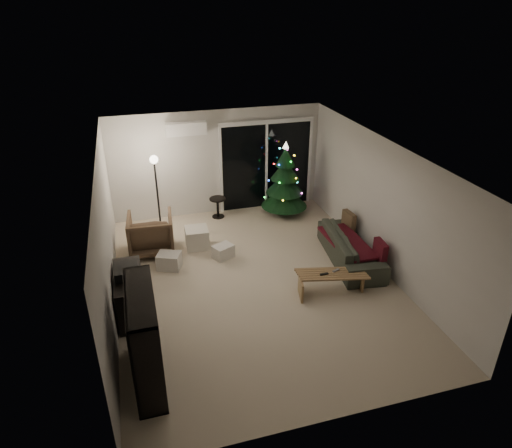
{
  "coord_description": "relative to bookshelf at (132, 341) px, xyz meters",
  "views": [
    {
      "loc": [
        -1.96,
        -6.86,
        4.83
      ],
      "look_at": [
        0.1,
        0.3,
        1.05
      ],
      "focal_mm": 32.0,
      "sensor_mm": 36.0,
      "label": 1
    }
  ],
  "objects": [
    {
      "name": "armchair",
      "position": [
        0.5,
        3.57,
        -0.29
      ],
      "size": [
        0.96,
        0.99,
        0.83
      ],
      "primitive_type": "imported",
      "rotation": [
        0.0,
        0.0,
        3.06
      ],
      "color": "brown",
      "rests_on": "floor"
    },
    {
      "name": "christmas_tree",
      "position": [
        3.75,
        4.57,
        0.19
      ],
      "size": [
        1.45,
        1.45,
        1.8
      ],
      "primitive_type": "cone",
      "rotation": [
        0.0,
        0.0,
        0.38
      ],
      "color": "#12371D",
      "rests_on": "floor"
    },
    {
      "name": "cushion_a",
      "position": [
        4.55,
        2.75,
        -0.17
      ],
      "size": [
        0.15,
        0.4,
        0.39
      ],
      "primitive_type": "cube",
      "rotation": [
        0.0,
        0.0,
        0.09
      ],
      "color": "brown",
      "rests_on": "sofa"
    },
    {
      "name": "remote_b",
      "position": [
        3.57,
        1.27,
        -0.31
      ],
      "size": [
        0.15,
        0.09,
        0.02
      ],
      "primitive_type": "cube",
      "rotation": [
        0.0,
        0.0,
        0.35
      ],
      "color": "slate",
      "rests_on": "coffee_table"
    },
    {
      "name": "cardboard_box_a",
      "position": [
        0.76,
        2.82,
        -0.55
      ],
      "size": [
        0.53,
        0.48,
        0.31
      ],
      "primitive_type": "cube",
      "rotation": [
        0.0,
        0.0,
        -0.39
      ],
      "color": "silver",
      "rests_on": "floor"
    },
    {
      "name": "side_table",
      "position": [
        2.15,
        4.8,
        -0.46
      ],
      "size": [
        0.44,
        0.44,
        0.49
      ],
      "primitive_type": "cylinder",
      "rotation": [
        0.0,
        0.0,
        0.15
      ],
      "color": "black",
      "rests_on": "floor"
    },
    {
      "name": "floor_lamp",
      "position": [
        0.75,
        4.32,
        0.18
      ],
      "size": [
        0.28,
        0.28,
        1.77
      ],
      "primitive_type": "cylinder",
      "color": "black",
      "rests_on": "floor"
    },
    {
      "name": "sofa_throw",
      "position": [
        4.2,
        2.1,
        -0.27
      ],
      "size": [
        0.64,
        1.47,
        0.05
      ],
      "primitive_type": "cube",
      "color": "maroon",
      "rests_on": "sofa"
    },
    {
      "name": "sofa",
      "position": [
        4.3,
        2.1,
        -0.41
      ],
      "size": [
        1.06,
        2.13,
        0.6
      ],
      "primitive_type": "imported",
      "rotation": [
        0.0,
        0.0,
        1.44
      ],
      "color": "#30322D",
      "rests_on": "floor"
    },
    {
      "name": "room",
      "position": [
        2.71,
        3.38,
        0.31
      ],
      "size": [
        6.5,
        7.51,
        2.6
      ],
      "color": "beige",
      "rests_on": "ground"
    },
    {
      "name": "media_cabinet",
      "position": [
        0.0,
        1.57,
        -0.33
      ],
      "size": [
        0.46,
        1.2,
        0.75
      ],
      "primitive_type": "cube",
      "rotation": [
        0.0,
        0.0,
        0.01
      ],
      "color": "black",
      "rests_on": "floor"
    },
    {
      "name": "bookshelf",
      "position": [
        0.0,
        0.0,
        0.0
      ],
      "size": [
        0.46,
        1.44,
        1.41
      ],
      "primitive_type": null,
      "rotation": [
        0.0,
        0.0,
        0.07
      ],
      "color": "black",
      "rests_on": "floor"
    },
    {
      "name": "cushion_b",
      "position": [
        4.55,
        1.45,
        -0.17
      ],
      "size": [
        0.14,
        0.4,
        0.39
      ],
      "primitive_type": "cube",
      "rotation": [
        0.0,
        0.0,
        -0.07
      ],
      "color": "maroon",
      "rests_on": "sofa"
    },
    {
      "name": "stereo",
      "position": [
        0.0,
        1.57,
        0.12
      ],
      "size": [
        0.38,
        0.45,
        0.16
      ],
      "primitive_type": "cube",
      "color": "black",
      "rests_on": "media_cabinet"
    },
    {
      "name": "remote_a",
      "position": [
        3.32,
        1.22,
        -0.31
      ],
      "size": [
        0.15,
        0.05,
        0.02
      ],
      "primitive_type": "cube",
      "color": "black",
      "rests_on": "coffee_table"
    },
    {
      "name": "ottoman",
      "position": [
        1.43,
        3.51,
        -0.49
      ],
      "size": [
        0.5,
        0.5,
        0.43
      ],
      "primitive_type": "cube",
      "rotation": [
        0.0,
        0.0,
        -0.05
      ],
      "color": "beige",
      "rests_on": "floor"
    },
    {
      "name": "cardboard_box_b",
      "position": [
        1.86,
        2.92,
        -0.57
      ],
      "size": [
        0.48,
        0.44,
        0.27
      ],
      "primitive_type": "cube",
      "rotation": [
        0.0,
        0.0,
        0.46
      ],
      "color": "silver",
      "rests_on": "floor"
    },
    {
      "name": "coffee_table",
      "position": [
        3.47,
        1.22,
        -0.51
      ],
      "size": [
        1.29,
        0.69,
        0.39
      ],
      "primitive_type": null,
      "rotation": [
        0.0,
        0.0,
        -0.23
      ],
      "color": "olive",
      "rests_on": "floor"
    }
  ]
}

